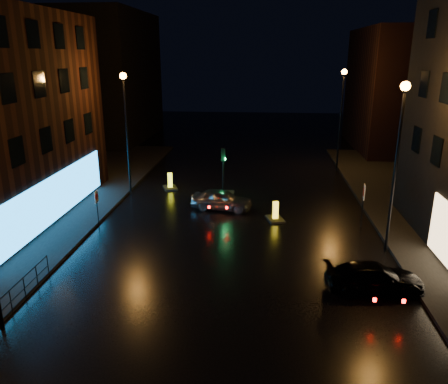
{
  "coord_description": "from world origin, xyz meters",
  "views": [
    {
      "loc": [
        1.45,
        -14.84,
        9.57
      ],
      "look_at": [
        -0.45,
        6.32,
        2.8
      ],
      "focal_mm": 35.0,
      "sensor_mm": 36.0,
      "label": 1
    }
  ],
  "objects_px": {
    "silver_hatchback": "(222,199)",
    "road_sign_left": "(97,200)",
    "dark_sedan": "(374,278)",
    "traffic_signal": "(223,190)",
    "bollard_near": "(275,216)",
    "road_sign_right": "(364,196)",
    "bollard_far": "(170,185)"
  },
  "relations": [
    {
      "from": "traffic_signal",
      "to": "road_sign_right",
      "type": "distance_m",
      "value": 9.82
    },
    {
      "from": "bollard_near",
      "to": "traffic_signal",
      "type": "bearing_deg",
      "value": 113.56
    },
    {
      "from": "bollard_far",
      "to": "bollard_near",
      "type": "bearing_deg",
      "value": -59.01
    },
    {
      "from": "traffic_signal",
      "to": "bollard_near",
      "type": "bearing_deg",
      "value": -49.84
    },
    {
      "from": "silver_hatchback",
      "to": "road_sign_left",
      "type": "height_order",
      "value": "road_sign_left"
    },
    {
      "from": "dark_sedan",
      "to": "road_sign_left",
      "type": "relative_size",
      "value": 1.92
    },
    {
      "from": "bollard_far",
      "to": "road_sign_right",
      "type": "xyz_separation_m",
      "value": [
        12.5,
        -6.43,
        1.65
      ]
    },
    {
      "from": "traffic_signal",
      "to": "dark_sedan",
      "type": "height_order",
      "value": "traffic_signal"
    },
    {
      "from": "traffic_signal",
      "to": "dark_sedan",
      "type": "xyz_separation_m",
      "value": [
        7.47,
        -12.02,
        0.09
      ]
    },
    {
      "from": "bollard_near",
      "to": "silver_hatchback",
      "type": "bearing_deg",
      "value": 137.8
    },
    {
      "from": "silver_hatchback",
      "to": "bollard_far",
      "type": "height_order",
      "value": "silver_hatchback"
    },
    {
      "from": "traffic_signal",
      "to": "road_sign_left",
      "type": "distance_m",
      "value": 9.09
    },
    {
      "from": "silver_hatchback",
      "to": "road_sign_left",
      "type": "xyz_separation_m",
      "value": [
        -6.82,
        -3.51,
        0.95
      ]
    },
    {
      "from": "road_sign_right",
      "to": "dark_sedan",
      "type": "bearing_deg",
      "value": 90.81
    },
    {
      "from": "bollard_far",
      "to": "silver_hatchback",
      "type": "bearing_deg",
      "value": -66.26
    },
    {
      "from": "road_sign_right",
      "to": "silver_hatchback",
      "type": "bearing_deg",
      "value": -7.43
    },
    {
      "from": "dark_sedan",
      "to": "road_sign_right",
      "type": "distance_m",
      "value": 7.33
    },
    {
      "from": "traffic_signal",
      "to": "bollard_far",
      "type": "relative_size",
      "value": 2.15
    },
    {
      "from": "bollard_far",
      "to": "road_sign_right",
      "type": "relative_size",
      "value": 0.63
    },
    {
      "from": "dark_sedan",
      "to": "bollard_near",
      "type": "relative_size",
      "value": 2.69
    },
    {
      "from": "traffic_signal",
      "to": "silver_hatchback",
      "type": "relative_size",
      "value": 0.89
    },
    {
      "from": "traffic_signal",
      "to": "road_sign_right",
      "type": "relative_size",
      "value": 1.35
    },
    {
      "from": "bollard_near",
      "to": "road_sign_right",
      "type": "xyz_separation_m",
      "value": [
        4.89,
        -0.7,
        1.66
      ]
    },
    {
      "from": "bollard_near",
      "to": "road_sign_right",
      "type": "height_order",
      "value": "road_sign_right"
    },
    {
      "from": "silver_hatchback",
      "to": "bollard_near",
      "type": "bearing_deg",
      "value": -107.72
    },
    {
      "from": "silver_hatchback",
      "to": "road_sign_left",
      "type": "distance_m",
      "value": 7.73
    },
    {
      "from": "traffic_signal",
      "to": "silver_hatchback",
      "type": "xyz_separation_m",
      "value": [
        0.13,
        -2.55,
        0.15
      ]
    },
    {
      "from": "bollard_far",
      "to": "road_sign_left",
      "type": "xyz_separation_m",
      "value": [
        -2.61,
        -7.61,
        1.34
      ]
    },
    {
      "from": "traffic_signal",
      "to": "dark_sedan",
      "type": "relative_size",
      "value": 0.84
    },
    {
      "from": "bollard_near",
      "to": "road_sign_left",
      "type": "bearing_deg",
      "value": 173.84
    },
    {
      "from": "silver_hatchback",
      "to": "bollard_far",
      "type": "xyz_separation_m",
      "value": [
        -4.21,
        4.1,
        -0.4
      ]
    },
    {
      "from": "traffic_signal",
      "to": "bollard_far",
      "type": "height_order",
      "value": "traffic_signal"
    }
  ]
}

